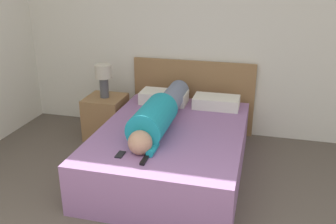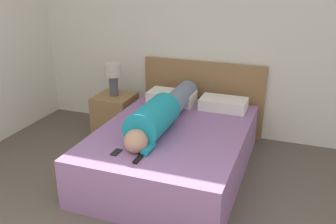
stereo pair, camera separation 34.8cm
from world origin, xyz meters
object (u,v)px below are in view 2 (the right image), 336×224
at_px(pillow_second, 223,104).
at_px(tv_remote, 138,159).
at_px(nightstand, 115,115).
at_px(bed, 173,151).
at_px(table_lamp, 113,75).
at_px(person_lying, 162,113).
at_px(pillow_near_headboard, 172,97).
at_px(cell_phone, 116,152).

bearing_deg(pillow_second, tv_remote, -105.62).
bearing_deg(pillow_second, nightstand, -176.18).
distance_m(bed, table_lamp, 1.38).
relative_size(table_lamp, tv_remote, 2.84).
xyz_separation_m(bed, person_lying, (-0.14, 0.04, 0.41)).
height_order(pillow_near_headboard, cell_phone, pillow_near_headboard).
bearing_deg(person_lying, table_lamp, 144.83).
distance_m(table_lamp, pillow_near_headboard, 0.81).
distance_m(pillow_second, cell_phone, 1.62).
bearing_deg(bed, table_lamp, 147.16).
height_order(person_lying, pillow_second, person_lying).
height_order(pillow_near_headboard, pillow_second, pillow_near_headboard).
bearing_deg(table_lamp, pillow_second, 3.82).
distance_m(tv_remote, cell_phone, 0.26).
bearing_deg(nightstand, pillow_second, 3.82).
height_order(table_lamp, person_lying, table_lamp).
bearing_deg(table_lamp, tv_remote, -55.31).
bearing_deg(nightstand, cell_phone, -61.52).
xyz_separation_m(nightstand, table_lamp, (0.00, 0.00, 0.55)).
height_order(person_lying, pillow_near_headboard, person_lying).
height_order(bed, cell_phone, cell_phone).
relative_size(bed, pillow_near_headboard, 3.55).
bearing_deg(cell_phone, table_lamp, 118.48).
relative_size(person_lying, pillow_second, 3.11).
relative_size(table_lamp, person_lying, 0.25).
height_order(bed, table_lamp, table_lamp).
xyz_separation_m(nightstand, person_lying, (0.92, -0.65, 0.38)).
bearing_deg(person_lying, pillow_second, 55.48).
height_order(nightstand, cell_phone, nightstand).
relative_size(bed, pillow_second, 3.74).
bearing_deg(cell_phone, person_lying, 76.97).
relative_size(table_lamp, pillow_second, 0.78).
height_order(nightstand, pillow_near_headboard, pillow_near_headboard).
xyz_separation_m(bed, pillow_near_headboard, (-0.29, 0.78, 0.33)).
height_order(bed, nightstand, nightstand).
xyz_separation_m(table_lamp, pillow_near_headboard, (0.76, 0.10, -0.24)).
height_order(bed, person_lying, person_lying).
xyz_separation_m(table_lamp, tv_remote, (1.00, -1.44, -0.31)).
xyz_separation_m(nightstand, pillow_near_headboard, (0.76, 0.10, 0.31)).
distance_m(table_lamp, tv_remote, 1.78).
height_order(nightstand, pillow_second, pillow_second).
bearing_deg(pillow_second, table_lamp, -176.18).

